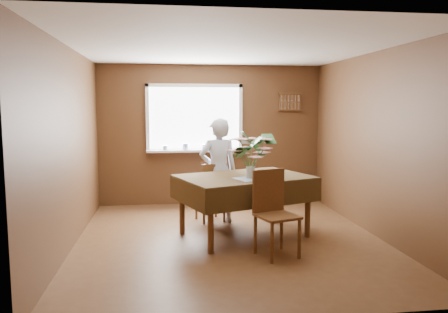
{
  "coord_description": "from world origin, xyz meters",
  "views": [
    {
      "loc": [
        -0.84,
        -5.58,
        1.76
      ],
      "look_at": [
        0.0,
        0.55,
        1.05
      ],
      "focal_mm": 35.0,
      "sensor_mm": 36.0,
      "label": 1
    }
  ],
  "objects": [
    {
      "name": "table_knife",
      "position": [
        0.48,
        -0.02,
        0.84
      ],
      "size": [
        0.06,
        0.19,
        0.0
      ],
      "primitive_type": "cube",
      "rotation": [
        0.0,
        0.0,
        0.24
      ],
      "color": "silver",
      "rests_on": "dining_table"
    },
    {
      "name": "spoon_rack",
      "position": [
        1.45,
        2.22,
        1.85
      ],
      "size": [
        0.44,
        0.05,
        0.33
      ],
      "color": "brown",
      "rests_on": "wall_back"
    },
    {
      "name": "wall_left",
      "position": [
        -2.0,
        0.0,
        1.25
      ],
      "size": [
        0.0,
        4.5,
        4.5
      ],
      "primitive_type": "plane",
      "rotation": [
        1.57,
        0.0,
        1.57
      ],
      "color": "brown",
      "rests_on": "floor"
    },
    {
      "name": "dining_table",
      "position": [
        0.22,
        0.15,
        0.72
      ],
      "size": [
        1.99,
        1.66,
        0.83
      ],
      "rotation": [
        0.0,
        0.0,
        0.34
      ],
      "color": "brown",
      "rests_on": "floor"
    },
    {
      "name": "wall_back",
      "position": [
        0.0,
        2.25,
        1.25
      ],
      "size": [
        4.0,
        0.0,
        4.0
      ],
      "primitive_type": "plane",
      "rotation": [
        1.57,
        0.0,
        0.0
      ],
      "color": "brown",
      "rests_on": "floor"
    },
    {
      "name": "chair_near",
      "position": [
        0.43,
        -0.63,
        0.55
      ],
      "size": [
        0.55,
        0.55,
        1.01
      ],
      "rotation": [
        0.0,
        0.0,
        0.32
      ],
      "color": "brown",
      "rests_on": "floor"
    },
    {
      "name": "floor",
      "position": [
        0.0,
        0.0,
        0.0
      ],
      "size": [
        4.5,
        4.5,
        0.0
      ],
      "primitive_type": "plane",
      "color": "#54341C",
      "rests_on": "ground"
    },
    {
      "name": "wall_right",
      "position": [
        2.0,
        0.0,
        1.25
      ],
      "size": [
        0.0,
        4.5,
        4.5
      ],
      "primitive_type": "plane",
      "rotation": [
        1.57,
        0.0,
        -1.57
      ],
      "color": "brown",
      "rests_on": "floor"
    },
    {
      "name": "wall_front",
      "position": [
        0.0,
        -2.25,
        1.25
      ],
      "size": [
        4.0,
        0.0,
        4.0
      ],
      "primitive_type": "plane",
      "rotation": [
        -1.57,
        0.0,
        0.0
      ],
      "color": "brown",
      "rests_on": "floor"
    },
    {
      "name": "flower_bouquet",
      "position": [
        0.27,
        -0.03,
        1.18
      ],
      "size": [
        0.63,
        0.63,
        0.54
      ],
      "rotation": [
        0.0,
        0.0,
        -0.24
      ],
      "color": "white",
      "rests_on": "dining_table"
    },
    {
      "name": "window_assembly",
      "position": [
        -0.29,
        2.2,
        1.36
      ],
      "size": [
        1.72,
        0.2,
        1.22
      ],
      "color": "white",
      "rests_on": "wall_back"
    },
    {
      "name": "ceiling",
      "position": [
        0.0,
        0.0,
        2.5
      ],
      "size": [
        4.5,
        4.5,
        0.0
      ],
      "primitive_type": "plane",
      "rotation": [
        3.14,
        0.0,
        0.0
      ],
      "color": "white",
      "rests_on": "wall_back"
    },
    {
      "name": "chair_far",
      "position": [
        -0.13,
        0.93,
        0.5
      ],
      "size": [
        0.48,
        0.48,
        0.91
      ],
      "rotation": [
        0.0,
        0.0,
        3.42
      ],
      "color": "brown",
      "rests_on": "floor"
    },
    {
      "name": "side_plate",
      "position": [
        0.66,
        0.48,
        0.83
      ],
      "size": [
        0.37,
        0.37,
        0.01
      ],
      "primitive_type": "cylinder",
      "rotation": [
        0.0,
        0.0,
        0.59
      ],
      "color": "white",
      "rests_on": "dining_table"
    },
    {
      "name": "seated_woman",
      "position": [
        -0.04,
        0.89,
        0.79
      ],
      "size": [
        0.62,
        0.44,
        1.59
      ],
      "primitive_type": "imported",
      "rotation": [
        0.0,
        0.0,
        3.25
      ],
      "color": "white",
      "rests_on": "floor"
    }
  ]
}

